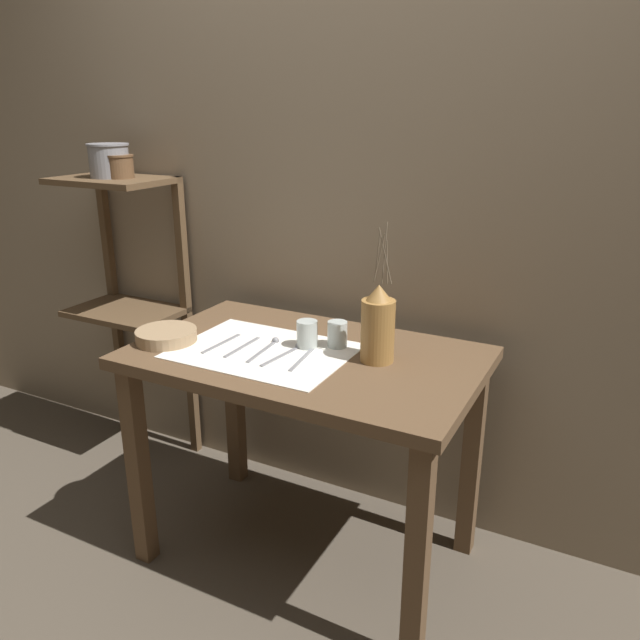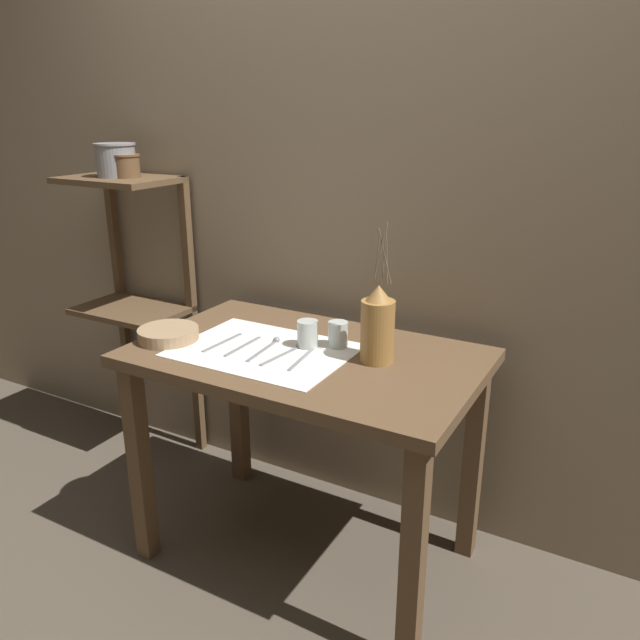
# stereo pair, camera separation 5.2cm
# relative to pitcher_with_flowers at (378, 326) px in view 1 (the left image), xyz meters

# --- Properties ---
(ground_plane) EXTENTS (12.00, 12.00, 0.00)m
(ground_plane) POSITION_rel_pitcher_with_flowers_xyz_m (-0.23, -0.04, -0.91)
(ground_plane) COLOR brown
(stone_wall_back) EXTENTS (7.00, 0.06, 2.40)m
(stone_wall_back) POSITION_rel_pitcher_with_flowers_xyz_m (-0.23, 0.42, 0.29)
(stone_wall_back) COLOR gray
(stone_wall_back) RESTS_ON ground_plane
(wooden_table) EXTENTS (1.13, 0.70, 0.79)m
(wooden_table) POSITION_rel_pitcher_with_flowers_xyz_m (-0.23, -0.04, -0.24)
(wooden_table) COLOR brown
(wooden_table) RESTS_ON ground_plane
(wooden_shelf_unit) EXTENTS (0.47, 0.32, 1.28)m
(wooden_shelf_unit) POSITION_rel_pitcher_with_flowers_xyz_m (-1.27, 0.25, -0.03)
(wooden_shelf_unit) COLOR brown
(wooden_shelf_unit) RESTS_ON ground_plane
(linen_cloth) EXTENTS (0.56, 0.42, 0.00)m
(linen_cloth) POSITION_rel_pitcher_with_flowers_xyz_m (-0.36, -0.10, -0.11)
(linen_cloth) COLOR white
(linen_cloth) RESTS_ON wooden_table
(pitcher_with_flowers) EXTENTS (0.11, 0.11, 0.44)m
(pitcher_with_flowers) POSITION_rel_pitcher_with_flowers_xyz_m (0.00, 0.00, 0.00)
(pitcher_with_flowers) COLOR olive
(pitcher_with_flowers) RESTS_ON wooden_table
(wooden_bowl) EXTENTS (0.21, 0.21, 0.04)m
(wooden_bowl) POSITION_rel_pitcher_with_flowers_xyz_m (-0.70, -0.18, -0.09)
(wooden_bowl) COLOR #9E7F5B
(wooden_bowl) RESTS_ON wooden_table
(glass_tumbler_near) EXTENTS (0.07, 0.07, 0.09)m
(glass_tumbler_near) POSITION_rel_pitcher_with_flowers_xyz_m (-0.25, -0.00, -0.07)
(glass_tumbler_near) COLOR #B7C1BC
(glass_tumbler_near) RESTS_ON wooden_table
(glass_tumbler_far) EXTENTS (0.07, 0.07, 0.09)m
(glass_tumbler_far) POSITION_rel_pitcher_with_flowers_xyz_m (-0.16, 0.05, -0.07)
(glass_tumbler_far) COLOR #B7C1BC
(glass_tumbler_far) RESTS_ON wooden_table
(fork_inner) EXTENTS (0.02, 0.20, 0.00)m
(fork_inner) POSITION_rel_pitcher_with_flowers_xyz_m (-0.52, -0.12, -0.11)
(fork_inner) COLOR gray
(fork_inner) RESTS_ON wooden_table
(knife_center) EXTENTS (0.01, 0.20, 0.00)m
(knife_center) POSITION_rel_pitcher_with_flowers_xyz_m (-0.44, -0.11, -0.11)
(knife_center) COLOR gray
(knife_center) RESTS_ON wooden_table
(spoon_outer) EXTENTS (0.03, 0.21, 0.02)m
(spoon_outer) POSITION_rel_pitcher_with_flowers_xyz_m (-0.36, -0.05, -0.11)
(spoon_outer) COLOR gray
(spoon_outer) RESTS_ON wooden_table
(spoon_inner) EXTENTS (0.04, 0.21, 0.02)m
(spoon_inner) POSITION_rel_pitcher_with_flowers_xyz_m (-0.27, -0.06, -0.11)
(spoon_inner) COLOR gray
(spoon_inner) RESTS_ON wooden_table
(fork_outer) EXTENTS (0.04, 0.20, 0.00)m
(fork_outer) POSITION_rel_pitcher_with_flowers_xyz_m (-0.21, -0.11, -0.11)
(fork_outer) COLOR gray
(fork_outer) RESTS_ON wooden_table
(metal_pot_large) EXTENTS (0.17, 0.17, 0.13)m
(metal_pot_large) POSITION_rel_pitcher_with_flowers_xyz_m (-1.27, 0.20, 0.44)
(metal_pot_large) COLOR gray
(metal_pot_large) RESTS_ON wooden_shelf_unit
(metal_pot_small) EXTENTS (0.12, 0.12, 0.09)m
(metal_pot_small) POSITION_rel_pitcher_with_flowers_xyz_m (-1.22, 0.20, 0.42)
(metal_pot_small) COLOR brown
(metal_pot_small) RESTS_ON wooden_shelf_unit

